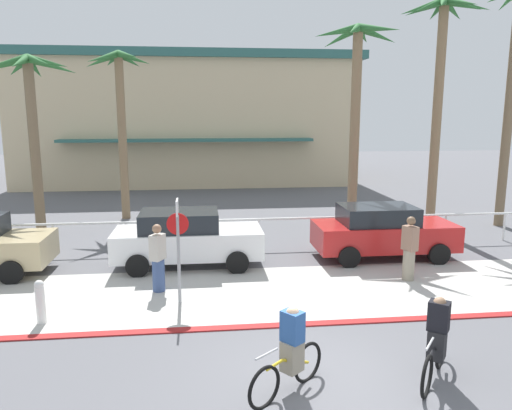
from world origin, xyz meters
The scene contains 17 objects.
ground_plane centered at (0.00, 10.00, 0.00)m, with size 80.00×80.00×0.00m, color #5B5B60.
sidewalk_strip centered at (0.00, 4.20, 0.01)m, with size 44.00×4.00×0.02m, color beige.
curb_paint centered at (0.00, 2.20, 0.01)m, with size 44.00×0.24×0.03m, color maroon.
building_backdrop centered at (-2.64, 27.68, 4.15)m, with size 21.70×12.77×8.27m.
rail_fence centered at (0.00, 8.50, 0.84)m, with size 22.53×0.08×1.04m.
stop_sign_bike_lane centered at (-2.47, 3.74, 1.68)m, with size 0.52×0.56×2.56m.
bollard_0 centered at (-5.44, 2.90, 0.52)m, with size 0.20×0.20×1.00m.
palm_tree_2 centered at (-7.85, 10.85, 5.05)m, with size 3.21×3.09×6.59m.
palm_tree_3 centered at (-5.22, 13.88, 5.18)m, with size 2.70×3.07×7.13m.
palm_tree_4 centered at (3.84, 10.31, 5.61)m, with size 3.10×3.32×7.74m.
palm_tree_5 centered at (7.20, 10.62, 6.71)m, with size 3.42×3.74×8.80m.
car_white_1 centered at (-2.38, 6.75, 0.87)m, with size 4.40×2.02×1.69m.
car_red_2 centered at (3.78, 6.90, 0.87)m, with size 4.40×2.02×1.69m.
cyclist_yellow_0 centered at (-0.51, -0.32, 0.69)m, with size 1.44×1.21×1.50m.
cyclist_black_1 centered at (2.07, -0.20, 0.69)m, with size 1.17×1.47×1.50m.
pedestrian_0 centered at (-3.04, 4.61, 0.83)m, with size 0.44×0.48×1.79m.
pedestrian_1 centered at (3.72, 4.72, 0.84)m, with size 0.41×0.47×1.80m.
Camera 1 is at (-1.90, -7.63, 4.54)m, focal length 34.32 mm.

